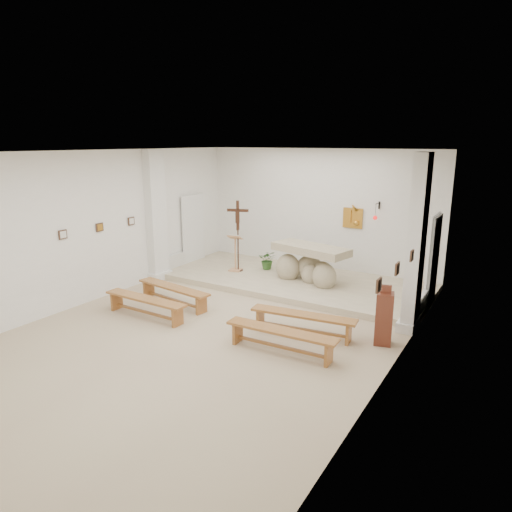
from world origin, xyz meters
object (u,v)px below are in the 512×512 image
Objects in this scene: bench_left_second at (145,303)px; bench_right_second at (281,336)px; crucifix_stand at (238,231)px; bench_right_front at (303,319)px; donation_pedestal at (384,318)px; lectern at (235,253)px; altar at (309,266)px; bench_left_front at (173,291)px.

bench_right_second is at bearing 0.90° from bench_left_second.
bench_right_front is (3.30, -2.73, -0.96)m from crucifix_stand.
crucifix_stand reaches higher than bench_right_second.
donation_pedestal is at bearing 40.10° from bench_right_second.
bench_right_front and bench_left_second have the same top height.
crucifix_stand is (0.07, 0.05, 0.62)m from lectern.
donation_pedestal is 0.55× the size of bench_right_front.
altar is 1.86× the size of donation_pedestal.
donation_pedestal is (4.76, -2.32, -0.78)m from crucifix_stand.
bench_right_second is at bearing -152.67° from donation_pedestal.
lectern reaches higher than altar.
crucifix_stand is 1.70× the size of donation_pedestal.
bench_right_front is (-1.45, -0.41, -0.18)m from donation_pedestal.
altar is 2.25m from crucifix_stand.
altar reaches higher than bench_left_front.
crucifix_stand is (-2.12, -0.14, 0.74)m from altar.
lectern is 4.33m from bench_right_front.
altar reaches higher than bench_left_second.
bench_left_front is (0.01, -2.73, -0.96)m from crucifix_stand.
crucifix_stand is 2.90m from bench_left_front.
bench_right_front is 1.01× the size of bench_left_second.
bench_right_second is (-1.45, -1.32, -0.18)m from donation_pedestal.
bench_right_front is at bearing -48.20° from lectern.
crucifix_stand is 3.76m from bench_left_second.
lectern is 3.61m from bench_left_second.
bench_right_front is at bearing -54.82° from altar.
lectern is at bearing -162.53° from altar.
bench_left_second is at bearing -98.41° from lectern.
donation_pedestal is at bearing 16.40° from bench_left_second.
donation_pedestal is 4.77m from bench_left_front.
lectern is 0.62m from crucifix_stand.
bench_right_front is (3.29, 0.00, 0.00)m from bench_left_front.
crucifix_stand is at bearing 130.14° from bench_right_second.
donation_pedestal is (4.83, -2.28, -0.16)m from lectern.
bench_left_second is (-4.75, -1.32, -0.18)m from donation_pedestal.
bench_right_front is (1.19, -2.87, -0.22)m from altar.
bench_left_front is 0.91m from bench_left_second.
donation_pedestal reaches higher than altar.
altar is 2.20m from lectern.
altar is at bearing -15.19° from crucifix_stand.
bench_left_second is (0.00, -0.91, 0.00)m from bench_left_front.
bench_right_second is at bearing -7.93° from bench_left_front.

